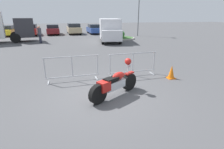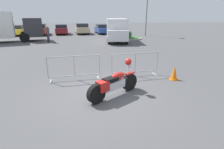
{
  "view_description": "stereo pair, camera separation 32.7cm",
  "coord_description": "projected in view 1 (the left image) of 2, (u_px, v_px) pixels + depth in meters",
  "views": [
    {
      "loc": [
        -1.01,
        -5.48,
        2.65
      ],
      "look_at": [
        0.43,
        0.23,
        0.65
      ],
      "focal_mm": 28.0,
      "sensor_mm": 36.0,
      "label": 1
    },
    {
      "loc": [
        -0.69,
        -5.55,
        2.65
      ],
      "look_at": [
        0.43,
        0.23,
        0.65
      ],
      "focal_mm": 28.0,
      "sensor_mm": 36.0,
      "label": 2
    }
  ],
  "objects": [
    {
      "name": "ground_plane",
      "position": [
        102.0,
        95.0,
        6.12
      ],
      "size": [
        120.0,
        120.0,
        0.0
      ],
      "primitive_type": "plane",
      "color": "#4C4C4F"
    },
    {
      "name": "motorcycle",
      "position": [
        115.0,
        83.0,
        5.91
      ],
      "size": [
        1.94,
        1.27,
        1.23
      ],
      "rotation": [
        0.0,
        0.0,
        0.54
      ],
      "color": "black",
      "rests_on": "ground"
    },
    {
      "name": "crowd_barrier_near",
      "position": [
        72.0,
        68.0,
        7.29
      ],
      "size": [
        2.25,
        0.52,
        1.07
      ],
      "rotation": [
        0.0,
        0.0,
        0.04
      ],
      "color": "#9EA0A5",
      "rests_on": "ground"
    },
    {
      "name": "crowd_barrier_far",
      "position": [
        133.0,
        64.0,
        7.91
      ],
      "size": [
        2.25,
        0.52,
        1.07
      ],
      "rotation": [
        0.0,
        0.0,
        0.04
      ],
      "color": "#9EA0A5",
      "rests_on": "ground"
    },
    {
      "name": "delivery_van",
      "position": [
        110.0,
        29.0,
        18.28
      ],
      "size": [
        2.68,
        5.24,
        2.31
      ],
      "rotation": [
        0.0,
        0.0,
        -1.72
      ],
      "color": "silver",
      "rests_on": "ground"
    },
    {
      "name": "parked_car_yellow",
      "position": [
        7.0,
        31.0,
        23.52
      ],
      "size": [
        1.87,
        4.1,
        1.36
      ],
      "rotation": [
        0.0,
        0.0,
        1.63
      ],
      "color": "yellow",
      "rests_on": "ground"
    },
    {
      "name": "parked_car_red",
      "position": [
        30.0,
        30.0,
        24.07
      ],
      "size": [
        2.08,
        4.56,
        1.52
      ],
      "rotation": [
        0.0,
        0.0,
        1.63
      ],
      "color": "#B21E19",
      "rests_on": "ground"
    },
    {
      "name": "parked_car_maroon",
      "position": [
        53.0,
        29.0,
        25.18
      ],
      "size": [
        1.92,
        4.21,
        1.4
      ],
      "rotation": [
        0.0,
        0.0,
        1.63
      ],
      "color": "maroon",
      "rests_on": "ground"
    },
    {
      "name": "parked_car_tan",
      "position": [
        74.0,
        29.0,
        25.98
      ],
      "size": [
        2.08,
        4.56,
        1.52
      ],
      "rotation": [
        0.0,
        0.0,
        1.63
      ],
      "color": "tan",
      "rests_on": "ground"
    },
    {
      "name": "parked_car_blue",
      "position": [
        94.0,
        29.0,
        26.26
      ],
      "size": [
        1.9,
        4.18,
        1.39
      ],
      "rotation": [
        0.0,
        0.0,
        1.63
      ],
      "color": "#284799",
      "rests_on": "ground"
    },
    {
      "name": "pedestrian",
      "position": [
        40.0,
        34.0,
        17.25
      ],
      "size": [
        0.48,
        0.48,
        1.69
      ],
      "rotation": [
        0.0,
        0.0,
        2.24
      ],
      "color": "#262838",
      "rests_on": "ground"
    },
    {
      "name": "planter_island",
      "position": [
        120.0,
        36.0,
        20.73
      ],
      "size": [
        3.3,
        3.3,
        0.96
      ],
      "color": "#ADA89E",
      "rests_on": "ground"
    },
    {
      "name": "traffic_cone",
      "position": [
        171.0,
        72.0,
        7.66
      ],
      "size": [
        0.34,
        0.34,
        0.59
      ],
      "color": "orange",
      "rests_on": "ground"
    },
    {
      "name": "street_lamp",
      "position": [
        139.0,
        7.0,
        22.67
      ],
      "size": [
        0.36,
        0.7,
        5.68
      ],
      "color": "#595B60",
      "rests_on": "ground"
    }
  ]
}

